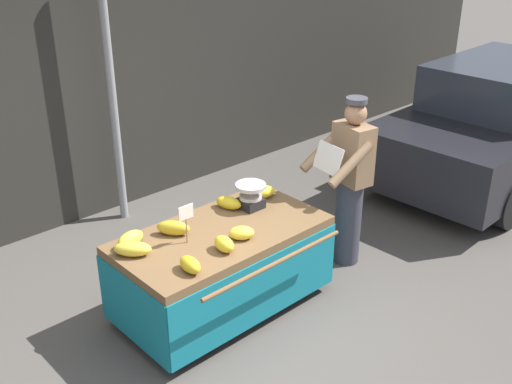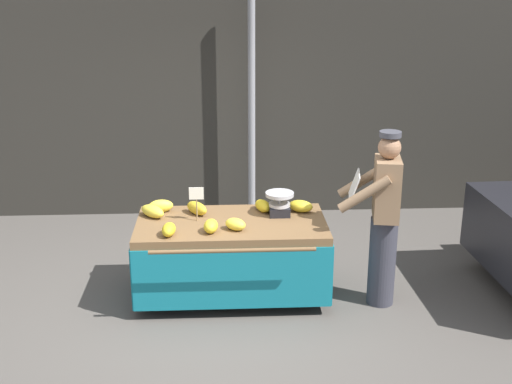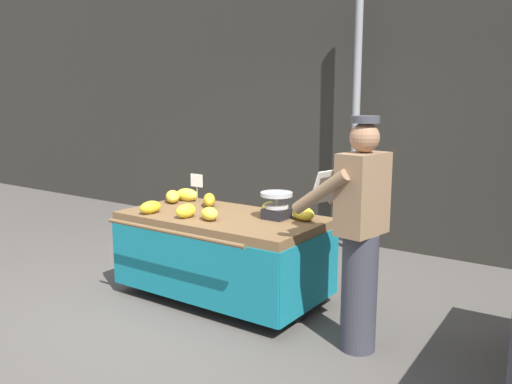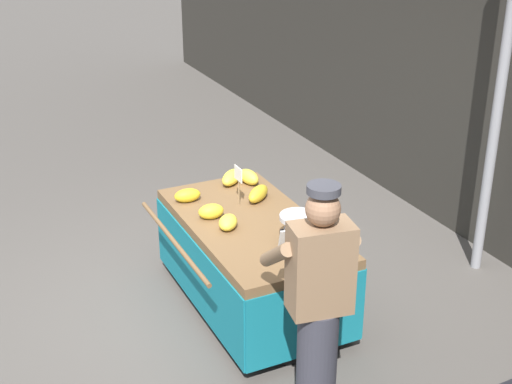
# 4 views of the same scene
# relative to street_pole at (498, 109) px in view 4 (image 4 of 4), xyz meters

# --- Properties ---
(ground_plane) EXTENTS (60.00, 60.00, 0.00)m
(ground_plane) POSITION_rel_street_pole_xyz_m (-0.48, -2.55, -1.51)
(ground_plane) COLOR #514C47
(back_wall) EXTENTS (16.00, 0.24, 4.06)m
(back_wall) POSITION_rel_street_pole_xyz_m (-0.48, 0.40, 0.52)
(back_wall) COLOR #2D2B26
(back_wall) RESTS_ON ground
(street_pole) EXTENTS (0.09, 0.09, 3.03)m
(street_pole) POSITION_rel_street_pole_xyz_m (0.00, 0.00, 0.00)
(street_pole) COLOR gray
(street_pole) RESTS_ON ground
(banana_cart) EXTENTS (1.85, 1.17, 0.79)m
(banana_cart) POSITION_rel_street_pole_xyz_m (-0.30, -2.15, -0.94)
(banana_cart) COLOR brown
(banana_cart) RESTS_ON ground
(weighing_scale) EXTENTS (0.28, 0.28, 0.23)m
(weighing_scale) POSITION_rel_street_pole_xyz_m (0.18, -1.99, -0.61)
(weighing_scale) COLOR black
(weighing_scale) RESTS_ON banana_cart
(price_sign) EXTENTS (0.14, 0.01, 0.34)m
(price_sign) POSITION_rel_street_pole_xyz_m (-0.63, -2.11, -0.48)
(price_sign) COLOR #997A51
(price_sign) RESTS_ON banana_cart
(banana_bunch_0) EXTENTS (0.26, 0.16, 0.13)m
(banana_bunch_0) POSITION_rel_street_pole_xyz_m (-1.00, -1.84, -0.66)
(banana_bunch_0) COLOR yellow
(banana_bunch_0) RESTS_ON banana_cart
(banana_bunch_1) EXTENTS (0.21, 0.28, 0.11)m
(banana_bunch_1) POSITION_rel_street_pole_xyz_m (0.03, -1.87, -0.67)
(banana_bunch_1) COLOR gold
(banana_bunch_1) RESTS_ON banana_cart
(banana_bunch_2) EXTENTS (0.29, 0.25, 0.12)m
(banana_bunch_2) POSITION_rel_street_pole_xyz_m (0.40, -1.90, -0.67)
(banana_bunch_2) COLOR yellow
(banana_bunch_2) RESTS_ON banana_cart
(banana_bunch_3) EXTENTS (0.14, 0.24, 0.12)m
(banana_bunch_3) POSITION_rel_street_pole_xyz_m (-0.87, -2.47, -0.67)
(banana_bunch_3) COLOR gold
(banana_bunch_3) RESTS_ON banana_cart
(banana_bunch_4) EXTENTS (0.27, 0.29, 0.13)m
(banana_bunch_4) POSITION_rel_street_pole_xyz_m (-0.63, -1.92, -0.66)
(banana_bunch_4) COLOR gold
(banana_bunch_4) RESTS_ON banana_cart
(banana_bunch_5) EXTENTS (0.15, 0.22, 0.12)m
(banana_bunch_5) POSITION_rel_street_pole_xyz_m (-0.49, -2.41, -0.66)
(banana_bunch_5) COLOR yellow
(banana_bunch_5) RESTS_ON banana_cart
(banana_bunch_6) EXTENTS (0.31, 0.31, 0.12)m
(banana_bunch_6) POSITION_rel_street_pole_xyz_m (-1.06, -1.98, -0.66)
(banana_bunch_6) COLOR yellow
(banana_bunch_6) RESTS_ON banana_cart
(banana_bunch_7) EXTENTS (0.25, 0.24, 0.11)m
(banana_bunch_7) POSITION_rel_street_pole_xyz_m (-0.26, -2.37, -0.67)
(banana_bunch_7) COLOR yellow
(banana_bunch_7) RESTS_ON banana_cart
(vendor_person) EXTENTS (0.63, 0.58, 1.71)m
(vendor_person) POSITION_rel_street_pole_xyz_m (1.13, -2.36, -0.64)
(vendor_person) COLOR #383842
(vendor_person) RESTS_ON ground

